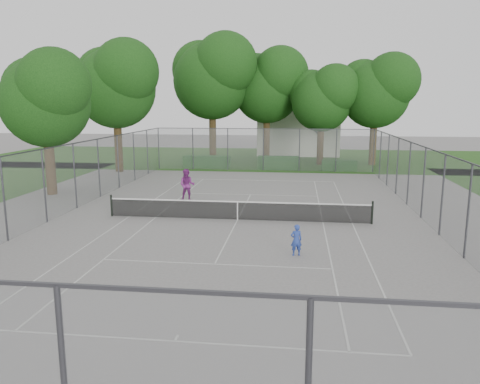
# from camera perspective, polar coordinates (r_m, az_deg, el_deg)

# --- Properties ---
(ground) EXTENTS (120.00, 120.00, 0.00)m
(ground) POSITION_cam_1_polar(r_m,az_deg,el_deg) (22.84, -0.31, -3.43)
(ground) COLOR slate
(ground) RESTS_ON ground
(grass_far) EXTENTS (60.00, 20.00, 0.00)m
(grass_far) POSITION_cam_1_polar(r_m,az_deg,el_deg) (48.36, 3.61, 4.15)
(grass_far) COLOR #204914
(grass_far) RESTS_ON ground
(court_markings) EXTENTS (11.03, 23.83, 0.01)m
(court_markings) POSITION_cam_1_polar(r_m,az_deg,el_deg) (22.84, -0.31, -3.41)
(court_markings) COLOR beige
(court_markings) RESTS_ON ground
(tennis_net) EXTENTS (12.87, 0.10, 1.10)m
(tennis_net) POSITION_cam_1_polar(r_m,az_deg,el_deg) (22.72, -0.31, -2.18)
(tennis_net) COLOR black
(tennis_net) RESTS_ON ground
(perimeter_fence) EXTENTS (18.08, 34.08, 3.52)m
(perimeter_fence) POSITION_cam_1_polar(r_m,az_deg,el_deg) (22.46, -0.31, 1.05)
(perimeter_fence) COLOR #38383D
(perimeter_fence) RESTS_ON ground
(tree_far_left) EXTENTS (8.35, 7.62, 12.00)m
(tree_far_left) POSITION_cam_1_polar(r_m,az_deg,el_deg) (45.18, -3.31, 14.16)
(tree_far_left) COLOR #3B2915
(tree_far_left) RESTS_ON ground
(tree_far_midleft) EXTENTS (7.56, 6.90, 10.87)m
(tree_far_midleft) POSITION_cam_1_polar(r_m,az_deg,el_deg) (46.17, 3.43, 13.12)
(tree_far_midleft) COLOR #3B2915
(tree_far_midleft) RESTS_ON ground
(tree_far_midright) EXTENTS (6.26, 5.72, 9.00)m
(tree_far_midright) POSITION_cam_1_polar(r_m,az_deg,el_deg) (43.53, 10.06, 11.42)
(tree_far_midright) COLOR #3B2915
(tree_far_midright) RESTS_ON ground
(tree_far_right) EXTENTS (6.93, 6.32, 9.96)m
(tree_far_right) POSITION_cam_1_polar(r_m,az_deg,el_deg) (44.36, 16.35, 11.99)
(tree_far_right) COLOR #3B2915
(tree_far_right) RESTS_ON ground
(tree_side_back) EXTENTS (7.36, 6.72, 10.58)m
(tree_side_back) POSITION_cam_1_polar(r_m,az_deg,el_deg) (39.72, -14.87, 12.87)
(tree_side_back) COLOR #3B2915
(tree_side_back) RESTS_ON ground
(tree_side_front) EXTENTS (6.12, 5.59, 8.79)m
(tree_side_front) POSITION_cam_1_polar(r_m,az_deg,el_deg) (30.95, -22.62, 10.79)
(tree_side_front) COLOR #3B2915
(tree_side_front) RESTS_ON ground
(hedge_left) EXTENTS (4.06, 1.22, 1.02)m
(hedge_left) POSITION_cam_1_polar(r_m,az_deg,el_deg) (41.38, -4.06, 3.72)
(hedge_left) COLOR #1A4A18
(hedge_left) RESTS_ON ground
(hedge_mid) EXTENTS (3.54, 1.01, 1.11)m
(hedge_mid) POSITION_cam_1_polar(r_m,az_deg,el_deg) (40.25, 4.72, 3.58)
(hedge_mid) COLOR #1A4A18
(hedge_mid) RESTS_ON ground
(hedge_right) EXTENTS (2.88, 1.05, 0.86)m
(hedge_right) POSITION_cam_1_polar(r_m,az_deg,el_deg) (40.21, 12.00, 3.19)
(hedge_right) COLOR #1A4A18
(hedge_right) RESTS_ON ground
(house) EXTENTS (8.64, 6.70, 10.76)m
(house) POSITION_cam_1_polar(r_m,az_deg,el_deg) (52.52, 7.17, 9.36)
(house) COLOR beige
(house) RESTS_ON ground
(girl_player) EXTENTS (0.50, 0.39, 1.20)m
(girl_player) POSITION_cam_1_polar(r_m,az_deg,el_deg) (17.63, 6.87, -5.83)
(girl_player) COLOR #2C46A6
(girl_player) RESTS_ON ground
(woman_player) EXTENTS (0.93, 0.74, 1.87)m
(woman_player) POSITION_cam_1_polar(r_m,az_deg,el_deg) (27.22, -6.47, 0.85)
(woman_player) COLOR #822B7E
(woman_player) RESTS_ON ground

